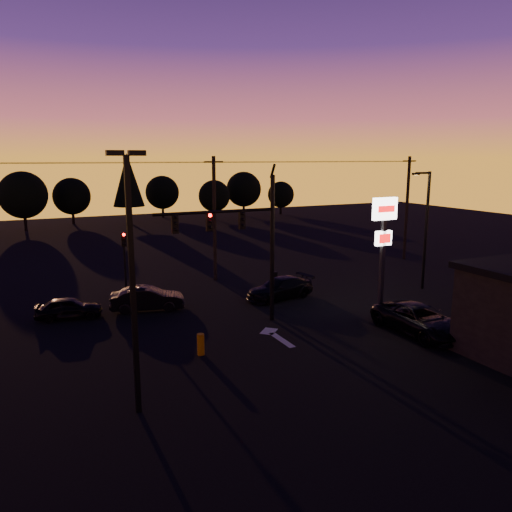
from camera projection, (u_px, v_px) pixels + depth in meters
The scene contains 22 objects.
ground at pixel (283, 348), 23.65m from camera, with size 120.00×120.00×0.00m, color black.
lane_arrow at pixel (276, 336), 25.34m from camera, with size 1.20×3.10×0.01m.
traffic_signal_mast at pixel (245, 234), 26.18m from camera, with size 6.79×0.52×8.58m.
secondary_signal at pixel (125, 256), 31.13m from camera, with size 0.30×0.31×4.35m.
parking_lot_light at pixel (132, 267), 16.79m from camera, with size 1.25×0.30×9.14m.
pylon_sign at pixel (384, 232), 27.00m from camera, with size 1.50×0.28×6.80m.
streetlight at pixel (425, 225), 33.57m from camera, with size 1.55×0.35×8.00m.
utility_pole_1 at pixel (215, 218), 35.99m from camera, with size 1.40×0.26×9.00m.
utility_pole_2 at pixel (407, 207), 43.64m from camera, with size 1.40×0.26×9.00m.
power_wires at pixel (214, 162), 35.21m from camera, with size 36.00×1.22×0.07m.
bollard at pixel (201, 344), 22.81m from camera, with size 0.33×0.33×1.00m, color #A26403.
tree_2 at pixel (23, 195), 60.99m from camera, with size 5.77×5.78×7.26m.
tree_3 at pixel (72, 196), 67.19m from camera, with size 4.95×4.95×6.22m.
tree_4 at pixel (128, 180), 67.09m from camera, with size 4.18×4.18×9.50m.
tree_5 at pixel (162, 192), 74.49m from camera, with size 4.95×4.95×6.22m.
tree_6 at pixel (214, 196), 71.79m from camera, with size 4.54×4.54×5.71m.
tree_7 at pixel (244, 189), 76.87m from camera, with size 5.36×5.36×6.74m.
tree_8 at pixel (281, 195), 78.72m from camera, with size 4.12×4.12×5.19m.
car_left at pixel (69, 308), 27.97m from camera, with size 1.44×3.59×1.22m, color black.
car_mid at pixel (147, 299), 29.48m from camera, with size 1.49×4.28×1.41m, color black.
car_right at pixel (280, 288), 31.95m from camera, with size 1.89×4.64×1.35m, color black.
suv_parked at pixel (420, 320), 25.50m from camera, with size 2.46×5.33×1.48m, color black.
Camera 1 is at (-10.82, -19.59, 8.92)m, focal length 35.00 mm.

